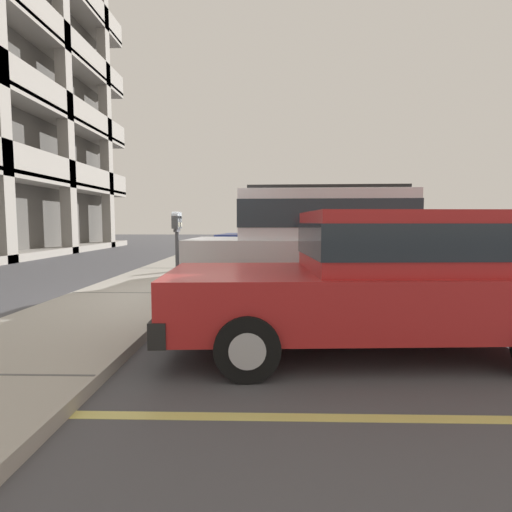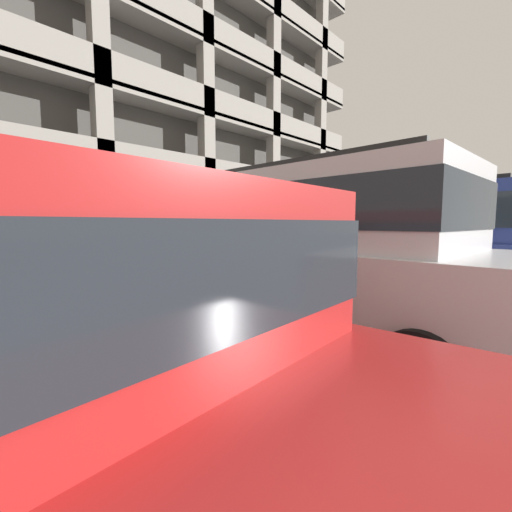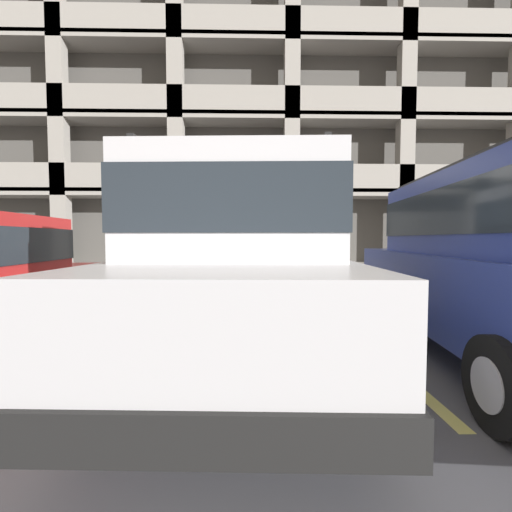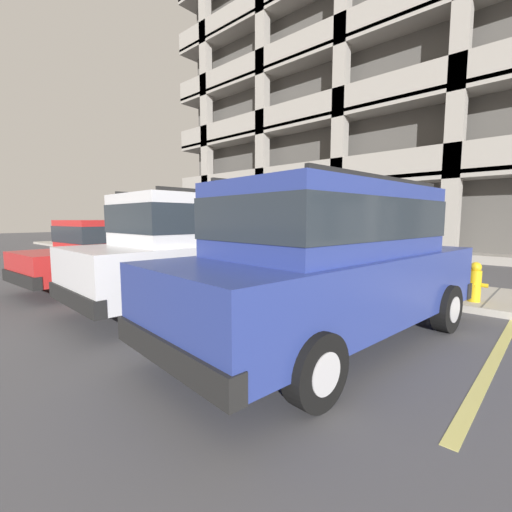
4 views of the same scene
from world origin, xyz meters
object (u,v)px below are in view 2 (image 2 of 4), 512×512
at_px(red_sedan, 78,334).
at_px(parking_meter_near, 184,234).
at_px(silver_suv, 325,250).
at_px(dark_hatchback, 423,241).
at_px(parking_garage, 49,83).
at_px(fire_hydrant, 308,259).

relative_size(red_sedan, parking_meter_near, 3.07).
distance_m(silver_suv, parking_meter_near, 2.59).
bearing_deg(dark_hatchback, parking_garage, 99.38).
distance_m(parking_meter_near, parking_garage, 14.27).
bearing_deg(dark_hatchback, fire_hydrant, 76.58).
distance_m(dark_hatchback, parking_garage, 16.78).
bearing_deg(dark_hatchback, red_sedan, -173.96).
xyz_separation_m(silver_suv, dark_hatchback, (2.80, -0.23, 0.00)).
height_order(dark_hatchback, parking_garage, parking_garage).
bearing_deg(silver_suv, parking_meter_near, 95.91).
distance_m(dark_hatchback, parking_meter_near, 4.08).
height_order(parking_meter_near, fire_hydrant, parking_meter_near).
xyz_separation_m(parking_garage, fire_hydrant, (2.08, -12.35, -7.07)).
bearing_deg(parking_meter_near, parking_garage, 81.23).
bearing_deg(red_sedan, parking_meter_near, 43.72).
bearing_deg(silver_suv, red_sedan, -172.16).
relative_size(silver_suv, parking_garage, 0.15).
distance_m(silver_suv, red_sedan, 2.86).
xyz_separation_m(parking_meter_near, parking_garage, (1.95, 12.65, 6.31)).
distance_m(parking_garage, fire_hydrant, 14.38).
bearing_deg(red_sedan, parking_garage, 70.38).
height_order(red_sedan, parking_garage, parking_garage).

